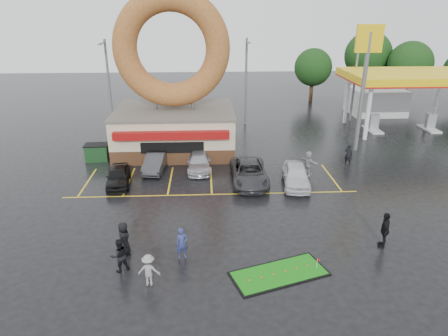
{
  "coord_description": "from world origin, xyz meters",
  "views": [
    {
      "loc": [
        -0.37,
        -21.08,
        11.74
      ],
      "look_at": [
        0.8,
        2.71,
        2.2
      ],
      "focal_mm": 32.0,
      "sensor_mm": 36.0,
      "label": 1
    }
  ],
  "objects_px": {
    "putting_green": "(279,273)",
    "person_blue": "(182,243)",
    "streetlight_mid": "(246,80)",
    "donut_shop": "(174,100)",
    "car_white": "(296,175)",
    "person_cameraman": "(385,230)",
    "car_dgrey": "(156,162)",
    "shell_sign": "(366,65)",
    "car_silver": "(199,162)",
    "gas_station": "(394,89)",
    "streetlight_left": "(109,83)",
    "streetlight_right": "(355,78)",
    "car_black": "(118,176)",
    "car_grey": "(249,173)",
    "dumpster": "(97,153)"
  },
  "relations": [
    {
      "from": "streetlight_mid",
      "to": "car_white",
      "type": "bearing_deg",
      "value": -82.99
    },
    {
      "from": "person_cameraman",
      "to": "putting_green",
      "type": "xyz_separation_m",
      "value": [
        -5.91,
        -2.15,
        -0.95
      ]
    },
    {
      "from": "donut_shop",
      "to": "dumpster",
      "type": "xyz_separation_m",
      "value": [
        -6.36,
        -2.48,
        -3.81
      ]
    },
    {
      "from": "gas_station",
      "to": "person_blue",
      "type": "distance_m",
      "value": 33.06
    },
    {
      "from": "person_blue",
      "to": "dumpster",
      "type": "relative_size",
      "value": 0.92
    },
    {
      "from": "gas_station",
      "to": "putting_green",
      "type": "distance_m",
      "value": 31.64
    },
    {
      "from": "streetlight_left",
      "to": "car_silver",
      "type": "height_order",
      "value": "streetlight_left"
    },
    {
      "from": "donut_shop",
      "to": "car_silver",
      "type": "xyz_separation_m",
      "value": [
        2.1,
        -4.97,
        -3.83
      ]
    },
    {
      "from": "car_silver",
      "to": "car_grey",
      "type": "bearing_deg",
      "value": -37.88
    },
    {
      "from": "car_white",
      "to": "donut_shop",
      "type": "bearing_deg",
      "value": 144.35
    },
    {
      "from": "person_cameraman",
      "to": "dumpster",
      "type": "height_order",
      "value": "person_cameraman"
    },
    {
      "from": "shell_sign",
      "to": "putting_green",
      "type": "relative_size",
      "value": 2.13
    },
    {
      "from": "putting_green",
      "to": "person_blue",
      "type": "bearing_deg",
      "value": 160.87
    },
    {
      "from": "person_cameraman",
      "to": "putting_green",
      "type": "relative_size",
      "value": 0.4
    },
    {
      "from": "car_grey",
      "to": "streetlight_right",
      "type": "bearing_deg",
      "value": 51.9
    },
    {
      "from": "car_white",
      "to": "person_cameraman",
      "type": "distance_m",
      "value": 8.54
    },
    {
      "from": "donut_shop",
      "to": "streetlight_mid",
      "type": "relative_size",
      "value": 1.5
    },
    {
      "from": "car_dgrey",
      "to": "person_cameraman",
      "type": "height_order",
      "value": "person_cameraman"
    },
    {
      "from": "gas_station",
      "to": "car_silver",
      "type": "relative_size",
      "value": 3.13
    },
    {
      "from": "streetlight_mid",
      "to": "car_silver",
      "type": "bearing_deg",
      "value": -110.78
    },
    {
      "from": "donut_shop",
      "to": "car_dgrey",
      "type": "xyz_separation_m",
      "value": [
        -1.27,
        -4.97,
        -3.79
      ]
    },
    {
      "from": "streetlight_mid",
      "to": "donut_shop",
      "type": "bearing_deg",
      "value": -131.38
    },
    {
      "from": "shell_sign",
      "to": "streetlight_right",
      "type": "distance_m",
      "value": 10.68
    },
    {
      "from": "person_blue",
      "to": "dumpster",
      "type": "distance_m",
      "value": 16.33
    },
    {
      "from": "shell_sign",
      "to": "donut_shop",
      "type": "bearing_deg",
      "value": 176.53
    },
    {
      "from": "streetlight_left",
      "to": "person_blue",
      "type": "distance_m",
      "value": 25.55
    },
    {
      "from": "car_silver",
      "to": "putting_green",
      "type": "distance_m",
      "value": 14.08
    },
    {
      "from": "car_white",
      "to": "car_dgrey",
      "type": "bearing_deg",
      "value": 169.04
    },
    {
      "from": "streetlight_right",
      "to": "putting_green",
      "type": "height_order",
      "value": "streetlight_right"
    },
    {
      "from": "streetlight_mid",
      "to": "gas_station",
      "type": "bearing_deg",
      "value": 0.08
    },
    {
      "from": "gas_station",
      "to": "car_white",
      "type": "distance_m",
      "value": 21.67
    },
    {
      "from": "car_black",
      "to": "person_cameraman",
      "type": "bearing_deg",
      "value": -35.91
    },
    {
      "from": "car_dgrey",
      "to": "putting_green",
      "type": "distance_m",
      "value": 15.36
    },
    {
      "from": "putting_green",
      "to": "car_silver",
      "type": "bearing_deg",
      "value": 106.2
    },
    {
      "from": "car_black",
      "to": "donut_shop",
      "type": "bearing_deg",
      "value": 57.97
    },
    {
      "from": "dumpster",
      "to": "car_white",
      "type": "bearing_deg",
      "value": -23.94
    },
    {
      "from": "gas_station",
      "to": "streetlight_right",
      "type": "xyz_separation_m",
      "value": [
        -4.0,
        0.98,
        1.08
      ]
    },
    {
      "from": "donut_shop",
      "to": "car_dgrey",
      "type": "distance_m",
      "value": 6.38
    },
    {
      "from": "car_black",
      "to": "gas_station",
      "type": "bearing_deg",
      "value": 23.73
    },
    {
      "from": "shell_sign",
      "to": "streetlight_right",
      "type": "xyz_separation_m",
      "value": [
        3.0,
        9.92,
        -2.6
      ]
    },
    {
      "from": "car_black",
      "to": "person_cameraman",
      "type": "relative_size",
      "value": 2.0
    },
    {
      "from": "streetlight_left",
      "to": "car_grey",
      "type": "bearing_deg",
      "value": -48.89
    },
    {
      "from": "shell_sign",
      "to": "car_silver",
      "type": "distance_m",
      "value": 15.96
    },
    {
      "from": "car_black",
      "to": "person_cameraman",
      "type": "xyz_separation_m",
      "value": [
        15.54,
        -8.73,
        0.32
      ]
    },
    {
      "from": "car_black",
      "to": "car_silver",
      "type": "height_order",
      "value": "car_black"
    },
    {
      "from": "streetlight_right",
      "to": "dumpster",
      "type": "relative_size",
      "value": 5.0
    },
    {
      "from": "shell_sign",
      "to": "car_white",
      "type": "distance_m",
      "value": 12.11
    },
    {
      "from": "streetlight_right",
      "to": "car_white",
      "type": "distance_m",
      "value": 20.35
    },
    {
      "from": "car_grey",
      "to": "car_white",
      "type": "bearing_deg",
      "value": -10.92
    },
    {
      "from": "car_dgrey",
      "to": "person_cameraman",
      "type": "bearing_deg",
      "value": -34.76
    }
  ]
}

